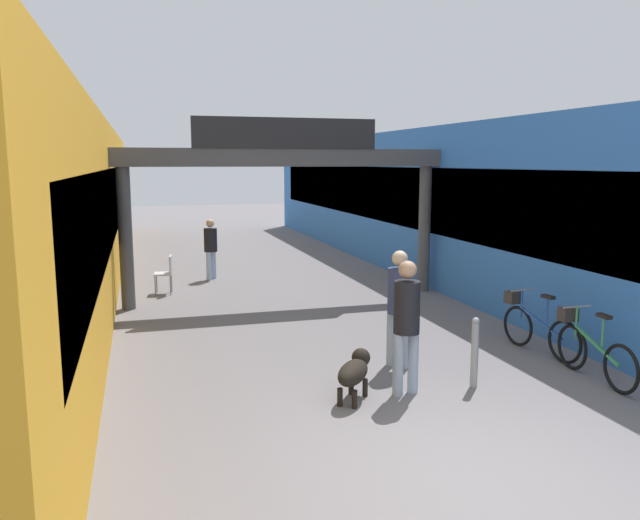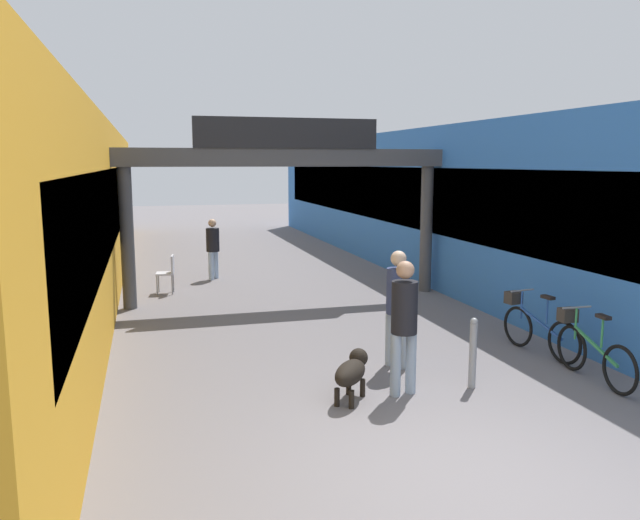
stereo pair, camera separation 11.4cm
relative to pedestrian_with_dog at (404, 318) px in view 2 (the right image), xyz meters
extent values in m
plane|color=slate|center=(-0.21, -2.15, -1.03)|extent=(80.00, 80.00, 0.00)
cube|color=gold|center=(-5.31, 8.85, 0.90)|extent=(3.00, 26.00, 3.86)
cube|color=black|center=(-3.83, 8.85, 1.10)|extent=(0.04, 23.40, 1.54)
cube|color=blue|center=(4.89, 8.85, 0.90)|extent=(3.00, 26.00, 3.86)
cube|color=black|center=(3.41, 8.85, 1.10)|extent=(0.04, 23.40, 1.54)
cylinder|color=#4C4C4F|center=(-3.56, 6.06, 0.44)|extent=(0.28, 0.28, 2.93)
cylinder|color=#4C4C4F|center=(3.14, 6.06, 0.44)|extent=(0.28, 0.28, 2.93)
cube|color=#4C4C4F|center=(-0.21, 6.06, 2.09)|extent=(7.40, 0.44, 0.38)
cube|color=#232326|center=(-0.21, 5.86, 2.61)|extent=(3.96, 0.10, 0.64)
cylinder|color=#8C9EB2|center=(-0.12, -0.02, -0.61)|extent=(0.16, 0.16, 0.83)
cylinder|color=#8C9EB2|center=(0.12, 0.02, -0.61)|extent=(0.16, 0.16, 0.83)
cylinder|color=black|center=(0.00, 0.00, 0.15)|extent=(0.40, 0.40, 0.69)
sphere|color=tan|center=(0.00, 0.00, 0.64)|extent=(0.27, 0.27, 0.23)
cylinder|color=#8C9EB2|center=(0.28, 1.16, -0.62)|extent=(0.20, 0.20, 0.82)
cylinder|color=#8C9EB2|center=(0.42, 0.97, -0.62)|extent=(0.20, 0.20, 0.82)
cylinder|color=navy|center=(0.35, 1.06, 0.13)|extent=(0.48, 0.48, 0.67)
sphere|color=beige|center=(0.35, 1.06, 0.61)|extent=(0.32, 0.32, 0.23)
cylinder|color=#A5BFE0|center=(-1.60, 8.82, -0.66)|extent=(0.19, 0.19, 0.73)
cylinder|color=#A5BFE0|center=(-1.47, 9.02, -0.66)|extent=(0.19, 0.19, 0.73)
cylinder|color=black|center=(-1.53, 8.92, 0.01)|extent=(0.47, 0.47, 0.60)
sphere|color=tan|center=(-1.53, 8.92, 0.45)|extent=(0.29, 0.29, 0.21)
ellipsoid|color=black|center=(-0.74, -0.04, -0.65)|extent=(0.70, 0.77, 0.29)
sphere|color=black|center=(-0.54, 0.21, -0.54)|extent=(0.35, 0.35, 0.25)
sphere|color=white|center=(-0.61, 0.13, -0.66)|extent=(0.25, 0.25, 0.18)
cylinder|color=black|center=(-0.69, 0.19, -0.91)|extent=(0.10, 0.10, 0.23)
cylinder|color=black|center=(-0.53, 0.07, -0.91)|extent=(0.10, 0.10, 0.23)
cylinder|color=black|center=(-0.95, -0.16, -0.91)|extent=(0.10, 0.10, 0.23)
cylinder|color=black|center=(-0.80, -0.28, -0.91)|extent=(0.10, 0.10, 0.23)
torus|color=black|center=(2.77, 0.25, -0.69)|extent=(0.07, 0.67, 0.67)
torus|color=black|center=(2.73, -0.77, -0.69)|extent=(0.07, 0.67, 0.67)
cube|color=#338C4C|center=(2.75, -0.26, -0.51)|extent=(0.07, 0.94, 0.34)
cylinder|color=#338C4C|center=(2.74, -0.38, -0.29)|extent=(0.03, 0.03, 0.42)
cube|color=black|center=(2.74, -0.38, -0.07)|extent=(0.11, 0.22, 0.05)
cylinder|color=#338C4C|center=(2.76, 0.19, -0.31)|extent=(0.03, 0.03, 0.46)
cylinder|color=gray|center=(2.76, 0.19, -0.07)|extent=(0.46, 0.04, 0.03)
cube|color=#332D28|center=(2.77, 0.39, -0.23)|extent=(0.25, 0.21, 0.20)
torus|color=black|center=(2.69, 1.51, -0.69)|extent=(0.14, 0.67, 0.67)
torus|color=black|center=(2.83, 0.50, -0.69)|extent=(0.14, 0.67, 0.67)
cube|color=#234C9E|center=(2.76, 1.00, -0.51)|extent=(0.17, 0.94, 0.34)
cylinder|color=#234C9E|center=(2.78, 0.89, -0.29)|extent=(0.04, 0.04, 0.42)
cube|color=black|center=(2.78, 0.89, -0.07)|extent=(0.13, 0.23, 0.05)
cylinder|color=#234C9E|center=(2.70, 1.45, -0.31)|extent=(0.04, 0.04, 0.46)
cylinder|color=gray|center=(2.70, 1.45, -0.07)|extent=(0.46, 0.09, 0.03)
cube|color=#332D28|center=(2.67, 1.65, -0.23)|extent=(0.27, 0.23, 0.20)
cylinder|color=gray|center=(1.00, -0.02, -0.58)|extent=(0.10, 0.10, 0.89)
sphere|color=gray|center=(1.00, -0.02, -0.10)|extent=(0.10, 0.10, 0.10)
cylinder|color=gray|center=(-2.99, 7.26, -0.80)|extent=(0.03, 0.03, 0.45)
cylinder|color=gray|center=(-2.95, 7.60, -0.80)|extent=(0.03, 0.03, 0.45)
cylinder|color=gray|center=(-2.66, 7.22, -0.80)|extent=(0.03, 0.03, 0.45)
cylinder|color=gray|center=(-2.61, 7.56, -0.80)|extent=(0.03, 0.03, 0.45)
cube|color=silver|center=(-2.80, 7.41, -0.56)|extent=(0.45, 0.45, 0.04)
cube|color=silver|center=(-2.63, 7.39, -0.34)|extent=(0.09, 0.40, 0.40)
camera|label=1|loc=(-3.26, -7.22, 2.00)|focal=35.00mm
camera|label=2|loc=(-3.15, -7.25, 2.00)|focal=35.00mm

